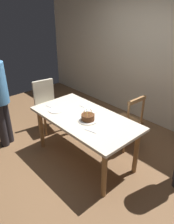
% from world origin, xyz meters
% --- Properties ---
extents(ground, '(6.40, 6.40, 0.00)m').
position_xyz_m(ground, '(0.00, 0.00, 0.00)').
color(ground, brown).
extents(back_wall, '(6.40, 0.10, 2.60)m').
position_xyz_m(back_wall, '(0.00, 1.85, 1.30)').
color(back_wall, beige).
rests_on(back_wall, ground).
extents(dining_table, '(1.65, 0.86, 0.76)m').
position_xyz_m(dining_table, '(0.00, 0.00, 0.66)').
color(dining_table, beige).
rests_on(dining_table, ground).
extents(birthday_cake, '(0.28, 0.28, 0.16)m').
position_xyz_m(birthday_cake, '(0.11, -0.04, 0.80)').
color(birthday_cake, silver).
rests_on(birthday_cake, dining_table).
extents(plate_near_celebrant, '(0.22, 0.22, 0.01)m').
position_xyz_m(plate_near_celebrant, '(-0.45, -0.19, 0.76)').
color(plate_near_celebrant, white).
rests_on(plate_near_celebrant, dining_table).
extents(plate_far_side, '(0.22, 0.22, 0.01)m').
position_xyz_m(plate_far_side, '(-0.08, 0.19, 0.76)').
color(plate_far_side, white).
rests_on(plate_far_side, dining_table).
extents(fork_near_celebrant, '(0.18, 0.05, 0.01)m').
position_xyz_m(fork_near_celebrant, '(-0.61, -0.19, 0.76)').
color(fork_near_celebrant, silver).
rests_on(fork_near_celebrant, dining_table).
extents(fork_far_side, '(0.18, 0.02, 0.01)m').
position_xyz_m(fork_far_side, '(-0.24, 0.20, 0.76)').
color(fork_far_side, silver).
rests_on(fork_far_side, dining_table).
extents(fork_near_guest, '(0.18, 0.06, 0.01)m').
position_xyz_m(fork_near_guest, '(0.34, -0.20, 0.76)').
color(fork_near_guest, silver).
rests_on(fork_near_guest, dining_table).
extents(chair_spindle_back, '(0.46, 0.46, 0.95)m').
position_xyz_m(chair_spindle_back, '(0.20, 0.75, 0.46)').
color(chair_spindle_back, '#9E7042').
rests_on(chair_spindle_back, ground).
extents(chair_upholstered, '(0.51, 0.51, 0.95)m').
position_xyz_m(chair_upholstered, '(-1.21, 0.11, 0.53)').
color(chair_upholstered, beige).
rests_on(chair_upholstered, ground).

